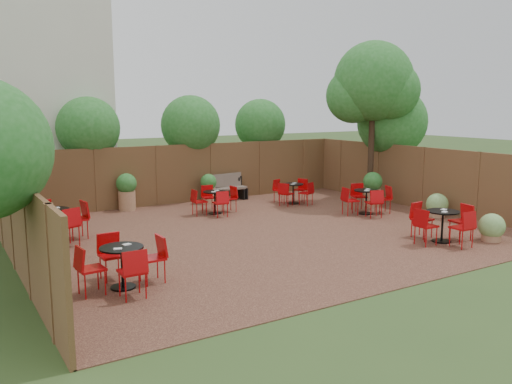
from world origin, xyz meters
TOP-DOWN VIEW (x-y plane):
  - ground at (0.00, 0.00)m, footprint 80.00×80.00m
  - courtyard_paving at (0.00, 0.00)m, footprint 12.00×10.00m
  - fence_back at (0.00, 5.00)m, footprint 12.00×0.08m
  - fence_left at (-6.00, 0.00)m, footprint 0.08×10.00m
  - fence_right at (6.00, 0.00)m, footprint 0.08×10.00m
  - neighbour_building at (-4.50, 8.00)m, footprint 5.00×4.00m
  - overhang_foliage at (-1.68, 2.61)m, footprint 15.70×10.36m
  - courtyard_tree at (5.39, 1.74)m, footprint 2.78×2.68m
  - park_bench_left at (1.35, 4.63)m, footprint 1.54×0.67m
  - park_bench_right at (1.31, 4.62)m, footprint 1.41×0.46m
  - bistro_tables at (-0.37, 0.15)m, footprint 10.51×7.52m
  - planters at (-0.43, 3.62)m, footprint 11.18×4.20m
  - low_shrubs at (4.88, -3.20)m, footprint 1.82×4.16m

SIDE VIEW (x-z plane):
  - ground at x=0.00m, z-range 0.00..0.00m
  - courtyard_paving at x=0.00m, z-range 0.00..0.02m
  - low_shrubs at x=4.88m, z-range -0.01..0.72m
  - bistro_tables at x=-0.37m, z-range -0.01..0.93m
  - park_bench_right at x=1.31m, z-range 0.03..0.90m
  - park_bench_left at x=1.35m, z-range 0.03..0.96m
  - planters at x=-0.43m, z-range 0.03..1.20m
  - fence_back at x=0.00m, z-range 0.00..2.00m
  - fence_left at x=-6.00m, z-range 0.00..2.00m
  - fence_right at x=6.00m, z-range 0.00..2.00m
  - overhang_foliage at x=-1.68m, z-range 1.39..3.95m
  - courtyard_tree at x=5.39m, z-range 1.23..6.62m
  - neighbour_building at x=-4.50m, z-range 0.00..8.00m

